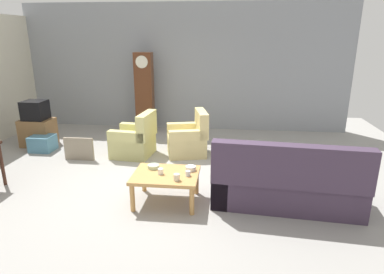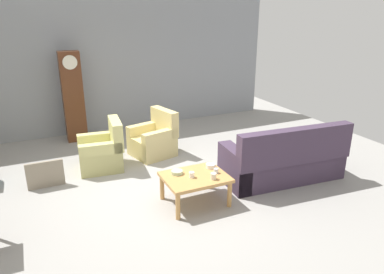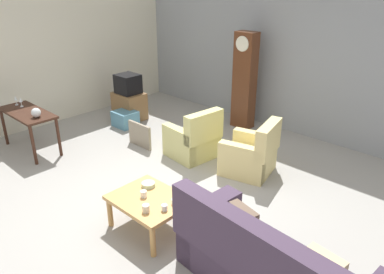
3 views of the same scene
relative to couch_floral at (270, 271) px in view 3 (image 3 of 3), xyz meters
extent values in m
plane|color=#999691|center=(-2.05, 0.56, -0.35)|extent=(10.40, 10.40, 0.00)
cube|color=gray|center=(-2.05, 4.16, 1.25)|extent=(8.40, 0.16, 3.20)
cube|color=beige|center=(-6.25, 0.96, 1.09)|extent=(0.12, 6.40, 2.88)
cube|color=#423347|center=(-0.02, -0.29, 0.39)|extent=(2.11, 0.37, 0.60)
cube|color=#423347|center=(-0.92, 0.14, -0.01)|extent=(0.31, 0.86, 0.68)
cube|color=#C6B284|center=(0.49, 0.08, 0.27)|extent=(0.37, 0.16, 0.36)
cube|color=brown|center=(-0.47, 0.16, 0.27)|extent=(0.38, 0.20, 0.36)
cube|color=#CCC67A|center=(-2.82, 1.84, -0.15)|extent=(0.84, 0.84, 0.40)
cube|color=#CCC67A|center=(-2.50, 1.81, 0.31)|extent=(0.26, 0.77, 0.52)
cube|color=#CCC67A|center=(-2.79, 2.14, -0.05)|extent=(0.77, 0.24, 0.60)
cube|color=#CCC67A|center=(-2.85, 1.54, -0.05)|extent=(0.77, 0.24, 0.60)
cube|color=#DAC67F|center=(-1.72, 2.04, -0.15)|extent=(0.92, 0.92, 0.40)
cube|color=#DAC67F|center=(-1.41, 2.12, 0.31)|extent=(0.36, 0.78, 0.52)
cube|color=#DAC67F|center=(-1.80, 2.33, -0.05)|extent=(0.78, 0.34, 0.60)
cube|color=#DAC67F|center=(-1.65, 1.75, -0.05)|extent=(0.78, 0.34, 0.60)
cube|color=tan|center=(-1.75, -0.08, 0.08)|extent=(0.96, 0.76, 0.05)
cylinder|color=tan|center=(-2.17, -0.40, -0.15)|extent=(0.07, 0.07, 0.41)
cylinder|color=tan|center=(-1.33, -0.40, -0.15)|extent=(0.07, 0.07, 0.41)
cylinder|color=tan|center=(-2.17, 0.25, -0.15)|extent=(0.07, 0.07, 0.41)
cylinder|color=tan|center=(-1.33, 0.25, -0.15)|extent=(0.07, 0.07, 0.41)
cube|color=#381E14|center=(-5.16, -0.04, 0.39)|extent=(1.30, 0.56, 0.04)
cylinder|color=#381E14|center=(-5.76, -0.27, 0.01)|extent=(0.06, 0.06, 0.72)
cylinder|color=#381E14|center=(-4.55, -0.27, 0.01)|extent=(0.06, 0.06, 0.72)
cylinder|color=#381E14|center=(-5.76, 0.20, 0.01)|extent=(0.06, 0.06, 0.72)
cylinder|color=#381E14|center=(-4.55, 0.20, 0.01)|extent=(0.06, 0.06, 0.72)
cube|color=#562D19|center=(-2.99, 3.62, 0.65)|extent=(0.44, 0.28, 2.01)
cylinder|color=silver|center=(-2.99, 3.47, 1.44)|extent=(0.30, 0.02, 0.30)
cube|color=brown|center=(-5.13, 2.24, -0.05)|extent=(0.68, 0.52, 0.61)
cube|color=black|center=(-5.13, 2.24, 0.46)|extent=(0.48, 0.44, 0.42)
cube|color=gray|center=(-3.81, 1.45, -0.12)|extent=(0.60, 0.05, 0.46)
cube|color=teal|center=(-4.84, 1.89, -0.18)|extent=(0.47, 0.43, 0.34)
sphere|color=silver|center=(-4.75, -0.04, 0.49)|extent=(0.17, 0.17, 0.17)
cylinder|color=white|center=(-1.82, -0.10, 0.15)|extent=(0.08, 0.08, 0.09)
cylinder|color=silver|center=(-1.41, -0.12, 0.15)|extent=(0.07, 0.07, 0.08)
cylinder|color=beige|center=(-1.55, -0.29, 0.16)|extent=(0.09, 0.09, 0.10)
cylinder|color=white|center=(-1.40, 0.09, 0.14)|extent=(0.15, 0.15, 0.07)
cylinder|color=#B2C69E|center=(-1.97, 0.10, 0.14)|extent=(0.18, 0.18, 0.06)
cylinder|color=silver|center=(-5.64, -0.01, 0.42)|extent=(0.06, 0.06, 0.02)
cylinder|color=silver|center=(-5.64, -0.01, 0.47)|extent=(0.01, 0.01, 0.08)
cone|color=silver|center=(-5.64, -0.01, 0.55)|extent=(0.06, 0.06, 0.08)
cylinder|color=silver|center=(-5.48, 0.02, 0.42)|extent=(0.06, 0.06, 0.02)
cylinder|color=silver|center=(-5.48, 0.02, 0.47)|extent=(0.01, 0.01, 0.08)
cone|color=silver|center=(-5.48, 0.02, 0.55)|extent=(0.07, 0.07, 0.08)
camera|label=1|loc=(-0.86, -4.48, 2.06)|focal=30.89mm
camera|label=2|loc=(-3.88, -4.55, 2.51)|focal=33.68mm
camera|label=3|loc=(1.40, -2.63, 2.73)|focal=35.02mm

